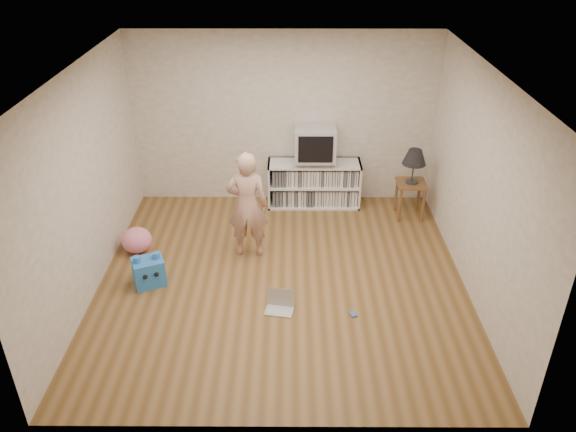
# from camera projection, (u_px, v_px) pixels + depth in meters

# --- Properties ---
(ground) EXTENTS (4.50, 4.50, 0.00)m
(ground) POSITION_uv_depth(u_px,v_px,m) (282.00, 280.00, 7.00)
(ground) COLOR brown
(ground) RESTS_ON ground
(walls) EXTENTS (4.52, 4.52, 2.60)m
(walls) POSITION_uv_depth(u_px,v_px,m) (281.00, 186.00, 6.36)
(walls) COLOR #B8AEA2
(walls) RESTS_ON ground
(ceiling) EXTENTS (4.50, 4.50, 0.01)m
(ceiling) POSITION_uv_depth(u_px,v_px,m) (280.00, 72.00, 5.73)
(ceiling) COLOR white
(ceiling) RESTS_ON walls
(media_unit) EXTENTS (1.40, 0.45, 0.70)m
(media_unit) POSITION_uv_depth(u_px,v_px,m) (314.00, 183.00, 8.60)
(media_unit) COLOR white
(media_unit) RESTS_ON ground
(dvd_deck) EXTENTS (0.45, 0.35, 0.07)m
(dvd_deck) POSITION_uv_depth(u_px,v_px,m) (314.00, 160.00, 8.40)
(dvd_deck) COLOR gray
(dvd_deck) RESTS_ON media_unit
(crt_tv) EXTENTS (0.60, 0.53, 0.50)m
(crt_tv) POSITION_uv_depth(u_px,v_px,m) (315.00, 143.00, 8.26)
(crt_tv) COLOR #B1B1B7
(crt_tv) RESTS_ON dvd_deck
(side_table) EXTENTS (0.42, 0.42, 0.55)m
(side_table) POSITION_uv_depth(u_px,v_px,m) (411.00, 191.00, 8.23)
(side_table) COLOR brown
(side_table) RESTS_ON ground
(table_lamp) EXTENTS (0.34, 0.34, 0.52)m
(table_lamp) POSITION_uv_depth(u_px,v_px,m) (415.00, 158.00, 7.97)
(table_lamp) COLOR #333333
(table_lamp) RESTS_ON side_table
(person) EXTENTS (0.53, 0.35, 1.46)m
(person) POSITION_uv_depth(u_px,v_px,m) (247.00, 205.00, 7.18)
(person) COLOR tan
(person) RESTS_ON ground
(laptop) EXTENTS (0.36, 0.31, 0.22)m
(laptop) POSITION_uv_depth(u_px,v_px,m) (280.00, 304.00, 6.48)
(laptop) COLOR silver
(laptop) RESTS_ON ground
(playing_cards) EXTENTS (0.09, 0.11, 0.02)m
(playing_cards) POSITION_uv_depth(u_px,v_px,m) (353.00, 314.00, 6.39)
(playing_cards) COLOR #4566B9
(playing_cards) RESTS_ON ground
(plush_blue) EXTENTS (0.45, 0.41, 0.42)m
(plush_blue) POSITION_uv_depth(u_px,v_px,m) (149.00, 271.00, 6.84)
(plush_blue) COLOR blue
(plush_blue) RESTS_ON ground
(plush_pink) EXTENTS (0.52, 0.52, 0.34)m
(plush_pink) POSITION_uv_depth(u_px,v_px,m) (137.00, 240.00, 7.50)
(plush_pink) COLOR pink
(plush_pink) RESTS_ON ground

